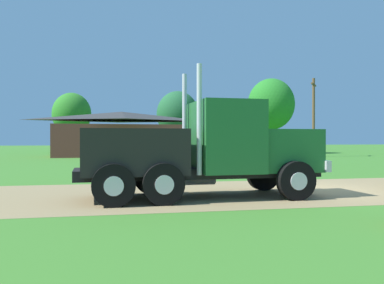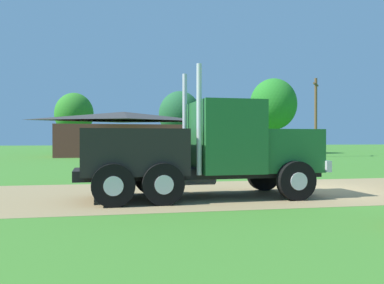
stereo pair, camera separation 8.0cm
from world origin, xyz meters
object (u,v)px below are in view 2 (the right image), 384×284
Objects in this scene: shed_building at (124,135)px; truck_foreground_white at (202,151)px; utility_pole_near at (316,115)px; visitor_far_side at (95,157)px.

truck_foreground_white is at bearing -87.61° from shed_building.
truck_foreground_white is 29.97m from shed_building.
truck_foreground_white is 30.04m from utility_pole_near.
truck_foreground_white is 0.95× the size of utility_pole_near.
utility_pole_near reaches higher than visitor_far_side.
truck_foreground_white reaches higher than visitor_far_side.
shed_building is 1.84× the size of utility_pole_near.
shed_building is at bearing 164.12° from utility_pole_near.
visitor_far_side is at bearing -136.25° from utility_pole_near.
utility_pole_near is at bearing -15.88° from shed_building.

